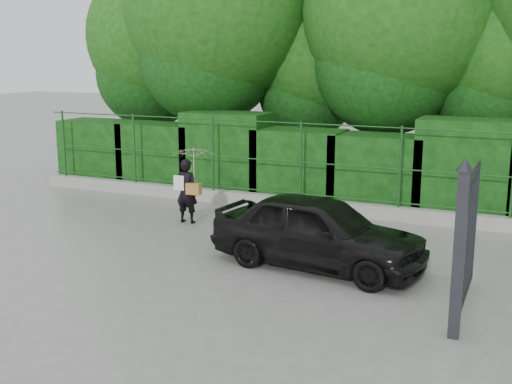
% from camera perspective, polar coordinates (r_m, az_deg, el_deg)
% --- Properties ---
extents(ground, '(80.00, 80.00, 0.00)m').
position_cam_1_polar(ground, '(11.36, -5.85, -6.41)').
color(ground, gray).
extents(kerb, '(14.00, 0.25, 0.30)m').
position_cam_1_polar(kerb, '(15.24, 2.52, -0.94)').
color(kerb, '#9E9E99').
rests_on(kerb, ground).
extents(fence, '(14.13, 0.06, 1.80)m').
position_cam_1_polar(fence, '(14.96, 3.34, 2.90)').
color(fence, '#18491A').
rests_on(fence, kerb).
extents(hedge, '(14.20, 1.20, 2.20)m').
position_cam_1_polar(hedge, '(15.91, 4.73, 2.64)').
color(hedge, black).
rests_on(hedge, ground).
extents(trees, '(17.10, 6.15, 8.08)m').
position_cam_1_polar(trees, '(17.61, 10.24, 15.29)').
color(trees, black).
rests_on(trees, ground).
extents(gate, '(0.22, 2.33, 2.36)m').
position_cam_1_polar(gate, '(8.98, 17.97, -4.10)').
color(gate, '#24242A').
rests_on(gate, ground).
extents(woman, '(0.94, 0.96, 1.66)m').
position_cam_1_polar(woman, '(13.85, -5.74, 1.69)').
color(woman, black).
rests_on(woman, ground).
extents(car, '(3.90, 1.99, 1.27)m').
position_cam_1_polar(car, '(11.05, 5.55, -3.49)').
color(car, black).
rests_on(car, ground).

